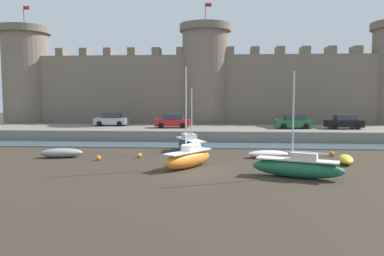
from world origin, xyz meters
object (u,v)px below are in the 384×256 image
(rowboat_foreground_centre, at_px, (268,154))
(mooring_buoy_near_shore, at_px, (98,158))
(sailboat_midflat_right, at_px, (188,158))
(mooring_buoy_near_channel, at_px, (139,155))
(rowboat_near_channel_right, at_px, (346,159))
(car_quay_west, at_px, (111,120))
(sailboat_foreground_right, at_px, (191,145))
(car_quay_centre_west, at_px, (344,122))
(mooring_buoy_mid_mud, at_px, (332,154))
(car_quay_east, at_px, (294,122))
(car_quay_centre_east, at_px, (173,121))
(sailboat_midflat_centre, at_px, (297,167))
(rowboat_near_channel_left, at_px, (62,153))

(rowboat_foreground_centre, bearing_deg, mooring_buoy_near_shore, -171.12)
(sailboat_midflat_right, distance_m, mooring_buoy_near_channel, 5.79)
(rowboat_near_channel_right, xyz_separation_m, car_quay_west, (-22.85, 18.40, 1.65))
(sailboat_foreground_right, height_order, car_quay_centre_west, sailboat_foreground_right)
(mooring_buoy_mid_mud, bearing_deg, car_quay_centre_west, 67.97)
(mooring_buoy_near_channel, relative_size, car_quay_east, 0.09)
(rowboat_foreground_centre, distance_m, mooring_buoy_mid_mud, 5.50)
(rowboat_near_channel_right, height_order, car_quay_centre_east, car_quay_centre_east)
(sailboat_midflat_right, bearing_deg, sailboat_midflat_centre, -21.49)
(sailboat_midflat_right, xyz_separation_m, car_quay_centre_east, (-3.28, 18.41, 1.30))
(car_quay_east, bearing_deg, mooring_buoy_near_shore, -138.65)
(sailboat_midflat_centre, bearing_deg, car_quay_centre_east, 115.70)
(car_quay_west, bearing_deg, mooring_buoy_near_shore, -77.12)
(car_quay_west, relative_size, car_quay_east, 1.00)
(mooring_buoy_mid_mud, xyz_separation_m, car_quay_centre_west, (5.07, 12.54, 1.77))
(car_quay_west, bearing_deg, car_quay_centre_east, -15.99)
(rowboat_near_channel_left, relative_size, car_quay_west, 0.85)
(rowboat_near_channel_right, bearing_deg, car_quay_west, 141.16)
(sailboat_foreground_right, xyz_separation_m, mooring_buoy_mid_mud, (11.83, -1.45, -0.46))
(mooring_buoy_near_channel, relative_size, mooring_buoy_mid_mud, 0.91)
(rowboat_near_channel_left, bearing_deg, sailboat_foreground_right, 18.87)
(rowboat_foreground_centre, xyz_separation_m, sailboat_midflat_centre, (0.78, -7.26, 0.34))
(rowboat_foreground_centre, bearing_deg, rowboat_near_channel_left, -176.79)
(rowboat_near_channel_left, xyz_separation_m, mooring_buoy_near_channel, (6.34, 0.26, -0.20))
(rowboat_near_channel_right, bearing_deg, car_quay_centre_east, 132.54)
(rowboat_near_channel_right, distance_m, car_quay_centre_east, 21.89)
(car_quay_west, distance_m, car_quay_east, 22.37)
(mooring_buoy_near_channel, bearing_deg, sailboat_foreground_right, 39.63)
(mooring_buoy_near_channel, relative_size, car_quay_centre_east, 0.09)
(rowboat_near_channel_right, relative_size, mooring_buoy_near_channel, 7.89)
(rowboat_near_channel_left, height_order, mooring_buoy_mid_mud, rowboat_near_channel_left)
(mooring_buoy_near_shore, xyz_separation_m, car_quay_centre_east, (3.92, 15.94, 1.79))
(mooring_buoy_mid_mud, bearing_deg, mooring_buoy_near_shore, -170.28)
(rowboat_near_channel_right, relative_size, rowboat_near_channel_left, 0.86)
(mooring_buoy_near_channel, height_order, car_quay_west, car_quay_west)
(sailboat_foreground_right, bearing_deg, sailboat_midflat_right, -87.16)
(mooring_buoy_mid_mud, bearing_deg, car_quay_centre_east, 139.20)
(sailboat_foreground_right, xyz_separation_m, car_quay_west, (-11.02, 13.61, 1.31))
(rowboat_near_channel_left, bearing_deg, car_quay_west, 92.58)
(rowboat_near_channel_left, bearing_deg, rowboat_foreground_centre, 3.21)
(mooring_buoy_mid_mud, height_order, mooring_buoy_near_shore, mooring_buoy_mid_mud)
(sailboat_midflat_centre, bearing_deg, car_quay_east, 79.28)
(car_quay_centre_west, bearing_deg, rowboat_near_channel_right, -107.72)
(sailboat_foreground_right, bearing_deg, sailboat_midflat_centre, -53.63)
(rowboat_near_channel_right, xyz_separation_m, sailboat_midflat_centre, (-4.59, -5.04, 0.33))
(sailboat_midflat_right, bearing_deg, rowboat_near_channel_left, 161.19)
(rowboat_foreground_centre, bearing_deg, car_quay_centre_west, 52.58)
(mooring_buoy_near_channel, height_order, car_quay_centre_west, car_quay_centre_west)
(car_quay_east, relative_size, car_quay_centre_west, 1.00)
(mooring_buoy_near_shore, distance_m, car_quay_centre_east, 16.51)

